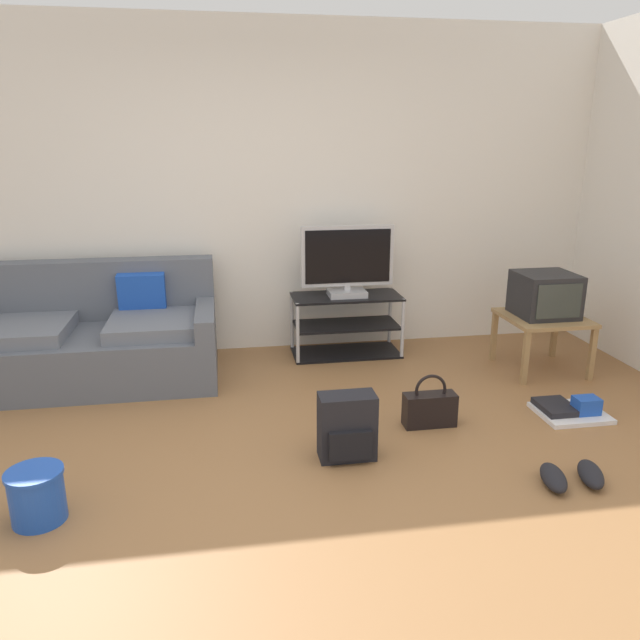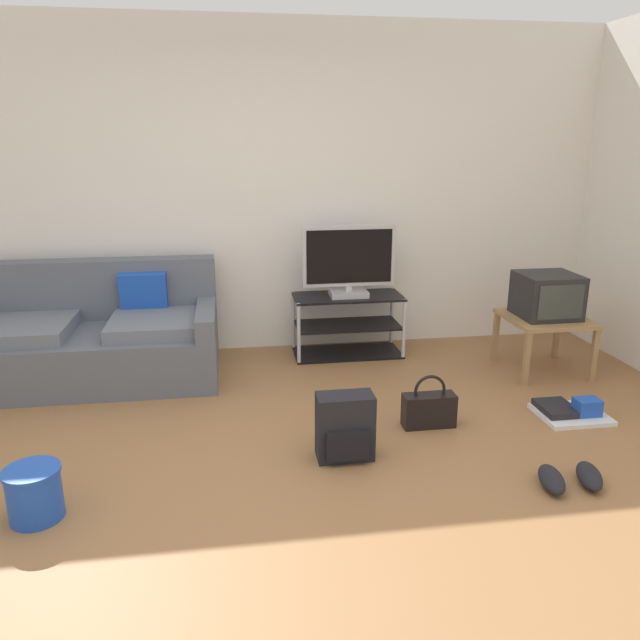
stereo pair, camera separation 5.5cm
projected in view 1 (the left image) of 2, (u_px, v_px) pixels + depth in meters
The scene contains 12 objects.
ground_plane at pixel (281, 499), 3.16m from camera, with size 9.00×9.80×0.02m, color olive.
wall_back at pixel (247, 192), 5.09m from camera, with size 9.00×0.10×2.70m, color silver.
couch at pixel (95, 339), 4.66m from camera, with size 1.83×0.94×0.86m.
tv_stand at pixel (346, 325), 5.20m from camera, with size 0.91×0.42×0.52m.
flat_tv at pixel (347, 262), 5.02m from camera, with size 0.77×0.22×0.59m.
side_table at pixel (543, 323), 4.80m from camera, with size 0.60×0.60×0.45m.
crt_tv at pixel (545, 295), 4.75m from camera, with size 0.43×0.42×0.34m.
backpack at pixel (347, 427), 3.50m from camera, with size 0.33×0.24×0.39m.
handbag at pixel (430, 408), 3.92m from camera, with size 0.33×0.13×0.35m.
cleaning_bucket at pixel (37, 494), 2.93m from camera, with size 0.27×0.27×0.27m.
sneakers_pair at pixel (572, 476), 3.27m from camera, with size 0.41×0.30×0.09m.
floor_tray at pixel (570, 410), 4.09m from camera, with size 0.43×0.37×0.14m.
Camera 1 is at (-0.25, -2.76, 1.78)m, focal length 34.40 mm.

